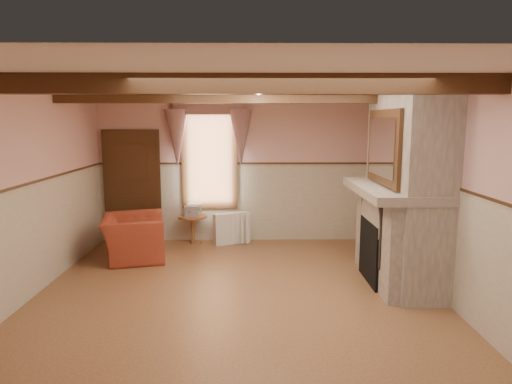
{
  "coord_description": "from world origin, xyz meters",
  "views": [
    {
      "loc": [
        0.19,
        -5.82,
        2.34
      ],
      "look_at": [
        0.27,
        0.8,
        1.3
      ],
      "focal_mm": 32.0,
      "sensor_mm": 36.0,
      "label": 1
    }
  ],
  "objects_px": {
    "armchair": "(134,237)",
    "bowl": "(398,185)",
    "side_table": "(193,230)",
    "mantel_clock": "(384,175)",
    "radiator": "(232,228)",
    "oil_lamp": "(382,171)"
  },
  "relations": [
    {
      "from": "armchair",
      "to": "bowl",
      "type": "xyz_separation_m",
      "value": [
        4.05,
        -1.31,
        1.09
      ]
    },
    {
      "from": "side_table",
      "to": "mantel_clock",
      "type": "relative_size",
      "value": 2.29
    },
    {
      "from": "side_table",
      "to": "mantel_clock",
      "type": "distance_m",
      "value": 3.75
    },
    {
      "from": "armchair",
      "to": "bowl",
      "type": "height_order",
      "value": "bowl"
    },
    {
      "from": "radiator",
      "to": "armchair",
      "type": "bearing_deg",
      "value": -173.21
    },
    {
      "from": "side_table",
      "to": "bowl",
      "type": "distance_m",
      "value": 4.06
    },
    {
      "from": "armchair",
      "to": "oil_lamp",
      "type": "height_order",
      "value": "oil_lamp"
    },
    {
      "from": "bowl",
      "to": "oil_lamp",
      "type": "xyz_separation_m",
      "value": [
        0.0,
        0.77,
        0.1
      ]
    },
    {
      "from": "armchair",
      "to": "oil_lamp",
      "type": "bearing_deg",
      "value": -110.34
    },
    {
      "from": "armchair",
      "to": "oil_lamp",
      "type": "xyz_separation_m",
      "value": [
        4.05,
        -0.55,
        1.19
      ]
    },
    {
      "from": "bowl",
      "to": "armchair",
      "type": "bearing_deg",
      "value": 162.07
    },
    {
      "from": "radiator",
      "to": "bowl",
      "type": "xyz_separation_m",
      "value": [
        2.42,
        -2.26,
        1.16
      ]
    },
    {
      "from": "oil_lamp",
      "to": "armchair",
      "type": "bearing_deg",
      "value": 172.33
    },
    {
      "from": "side_table",
      "to": "oil_lamp",
      "type": "height_order",
      "value": "oil_lamp"
    },
    {
      "from": "armchair",
      "to": "oil_lamp",
      "type": "relative_size",
      "value": 4.09
    },
    {
      "from": "radiator",
      "to": "mantel_clock",
      "type": "relative_size",
      "value": 2.92
    },
    {
      "from": "bowl",
      "to": "mantel_clock",
      "type": "relative_size",
      "value": 1.33
    },
    {
      "from": "side_table",
      "to": "oil_lamp",
      "type": "distance_m",
      "value": 3.73
    },
    {
      "from": "radiator",
      "to": "oil_lamp",
      "type": "bearing_deg",
      "value": -55.03
    },
    {
      "from": "armchair",
      "to": "mantel_clock",
      "type": "distance_m",
      "value": 4.26
    },
    {
      "from": "side_table",
      "to": "radiator",
      "type": "relative_size",
      "value": 0.79
    },
    {
      "from": "bowl",
      "to": "mantel_clock",
      "type": "distance_m",
      "value": 0.67
    }
  ]
}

